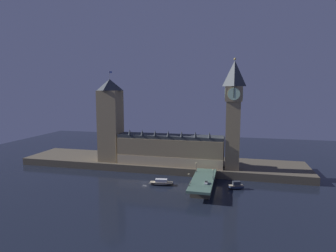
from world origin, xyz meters
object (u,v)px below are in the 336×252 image
pedestrian_far_rail (197,171)px  street_lamp_mid (213,173)px  boat_upstream (161,183)px  boat_downstream (236,186)px  victoria_tower (111,120)px  street_lamp_far (196,166)px  street_lamp_near (189,178)px  pedestrian_near_rail (191,182)px  clock_tower (233,111)px  car_southbound_lead (206,183)px  pedestrian_mid_walk (213,177)px

pedestrian_far_rail → street_lamp_mid: street_lamp_mid is taller
boat_upstream → boat_downstream: (46.54, 3.83, 0.31)m
victoria_tower → street_lamp_far: size_ratio=11.14×
street_lamp_near → boat_upstream: 28.05m
pedestrian_near_rail → pedestrian_far_rail: 24.23m
clock_tower → boat_upstream: clock_tower is taller
street_lamp_near → street_lamp_far: street_lamp_near is taller
street_lamp_mid → street_lamp_far: bearing=129.9°
boat_upstream → boat_downstream: size_ratio=1.58×
car_southbound_lead → pedestrian_mid_walk: pedestrian_mid_walk is taller
car_southbound_lead → pedestrian_mid_walk: (2.87, 10.84, 0.29)m
street_lamp_near → boat_upstream: street_lamp_near is taller
pedestrian_far_rail → street_lamp_far: size_ratio=0.27×
boat_upstream → pedestrian_far_rail: bearing=28.4°
car_southbound_lead → boat_downstream: car_southbound_lead is taller
pedestrian_far_rail → pedestrian_near_rail: bearing=-90.0°
street_lamp_far → boat_upstream: 26.04m
boat_upstream → victoria_tower: bearing=146.5°
street_lamp_near → boat_downstream: size_ratio=0.68×
pedestrian_far_rail → boat_upstream: size_ratio=0.10×
clock_tower → street_lamp_mid: clock_tower is taller
victoria_tower → boat_downstream: 106.26m
victoria_tower → pedestrian_far_rail: victoria_tower is taller
pedestrian_far_rail → car_southbound_lead: bearing=-68.4°
pedestrian_near_rail → boat_upstream: 25.38m
pedestrian_near_rail → pedestrian_far_rail: size_ratio=1.02×
boat_upstream → pedestrian_mid_walk: bearing=0.8°
car_southbound_lead → pedestrian_near_rail: pedestrian_near_rail is taller
victoria_tower → boat_downstream: bearing=-16.7°
boat_upstream → street_lamp_far: bearing=32.4°
victoria_tower → street_lamp_mid: bearing=-22.6°
pedestrian_near_rail → pedestrian_far_rail: (-0.00, 24.23, -0.02)m
clock_tower → victoria_tower: bearing=178.1°
car_southbound_lead → street_lamp_mid: size_ratio=0.70×
car_southbound_lead → pedestrian_far_rail: (-8.62, 21.73, 0.22)m
street_lamp_near → clock_tower: bearing=63.7°
street_lamp_far → boat_upstream: size_ratio=0.37×
pedestrian_mid_walk → street_lamp_mid: street_lamp_mid is taller
pedestrian_near_rail → street_lamp_mid: (11.90, 11.26, 3.23)m
car_southbound_lead → street_lamp_far: bearing=111.0°
street_lamp_far → pedestrian_far_rail: bearing=-77.1°
clock_tower → street_lamp_far: bearing=-143.9°
clock_tower → victoria_tower: 93.14m
clock_tower → street_lamp_near: size_ratio=10.50×
victoria_tower → pedestrian_far_rail: bearing=-16.9°
pedestrian_far_rail → boat_downstream: pedestrian_far_rail is taller
street_lamp_mid → boat_downstream: bearing=21.8°
clock_tower → victoria_tower: size_ratio=1.10×
clock_tower → street_lamp_mid: 48.09m
street_lamp_mid → street_lamp_far: (-12.30, 14.72, -0.23)m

